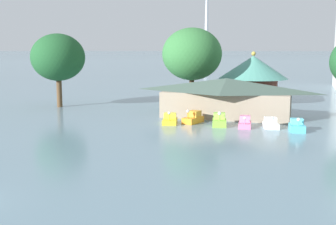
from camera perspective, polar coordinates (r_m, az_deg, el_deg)
pedal_boat_yellow at (r=50.46m, az=0.26°, el=-0.96°), size 2.25×3.06×1.62m
pedal_boat_orange at (r=51.10m, az=3.40°, el=-0.76°), size 2.16×3.25×1.76m
pedal_boat_lime at (r=49.33m, az=6.88°, el=-1.11°), size 2.02×2.77×1.83m
pedal_boat_pink at (r=48.99m, az=10.26°, el=-1.36°), size 1.64×2.73×1.41m
pedal_boat_white at (r=49.17m, az=13.58°, el=-1.48°), size 2.08×2.67×1.45m
pedal_boat_cyan at (r=47.97m, az=16.87°, el=-1.77°), size 1.88×2.56×1.63m
boathouse at (r=55.51m, az=7.81°, el=2.11°), size 17.39×7.40×5.06m
green_roof_pavilion at (r=69.92m, az=11.30°, el=4.86°), size 11.05×11.05×8.32m
shoreline_tree_tall_left at (r=66.24m, az=-14.52°, el=7.15°), size 8.03×8.03×11.02m
shoreline_tree_mid at (r=65.38m, az=3.23°, el=7.80°), size 9.09×9.09×11.92m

